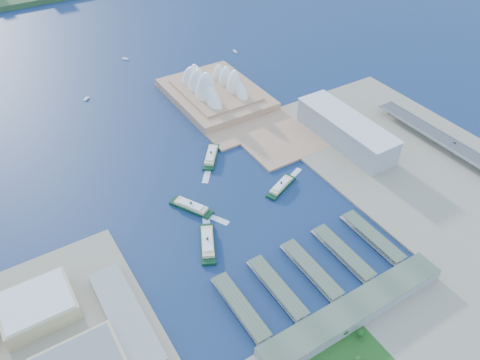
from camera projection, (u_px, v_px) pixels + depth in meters
ground at (258, 233)px, 515.75m from camera, size 3000.00×3000.00×0.00m
east_land at (442, 182)px, 579.45m from camera, size 240.00×500.00×3.00m
peninsula at (223, 102)px, 727.56m from camera, size 135.00×220.00×3.00m
opera_house at (215, 80)px, 719.98m from camera, size 134.00×180.00×58.00m
toaster_building at (346, 130)px, 633.64m from camera, size 45.00×155.00×35.00m
ferry_wharves at (311, 270)px, 469.62m from camera, size 184.00×90.00×9.30m
terminal_building at (354, 311)px, 428.18m from camera, size 200.00×28.00×12.00m
ferry_a at (191, 205)px, 542.14m from camera, size 38.08×54.17×10.25m
ferry_b at (211, 155)px, 616.84m from camera, size 45.93×53.02×10.62m
ferry_c at (208, 241)px, 498.43m from camera, size 38.67×58.63×10.97m
ferry_d at (281, 185)px, 570.51m from camera, size 51.47×31.81×9.55m
boat_b at (86, 99)px, 736.54m from camera, size 10.40×9.22×2.80m
boat_c at (235, 51)px, 869.86m from camera, size 4.16×12.32×2.73m
boat_e at (125, 59)px, 845.49m from camera, size 9.93×12.25×2.98m
car_c at (455, 143)px, 620.42m from camera, size 1.98×4.86×1.41m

